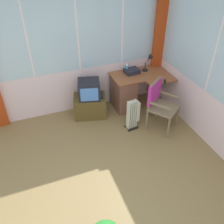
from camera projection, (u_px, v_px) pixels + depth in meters
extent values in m
cube|color=olive|center=(99.00, 203.00, 3.53)|extent=(5.48, 5.78, 0.06)
cube|color=silver|center=(61.00, 92.00, 5.06)|extent=(4.48, 0.06, 0.92)
cube|color=silver|center=(52.00, 30.00, 4.30)|extent=(4.39, 0.06, 1.65)
cube|color=white|center=(26.00, 33.00, 4.17)|extent=(0.04, 0.07, 1.65)
cube|color=white|center=(77.00, 27.00, 4.43)|extent=(0.04, 0.07, 1.65)
cube|color=white|center=(122.00, 22.00, 4.69)|extent=(0.04, 0.07, 1.65)
cube|color=white|center=(219.00, 44.00, 3.74)|extent=(0.07, 0.04, 1.65)
cube|color=#B03A14|center=(159.00, 40.00, 5.08)|extent=(0.25, 0.10, 2.65)
cube|color=brown|center=(140.00, 74.00, 5.10)|extent=(1.19, 0.62, 0.02)
cube|color=brown|center=(162.00, 81.00, 4.87)|extent=(0.62, 0.20, 0.02)
cube|color=brown|center=(123.00, 93.00, 5.22)|extent=(0.40, 0.58, 0.71)
cylinder|color=#4C4C51|center=(150.00, 101.00, 4.97)|extent=(0.04, 0.04, 0.72)
cylinder|color=#4C4C51|center=(111.00, 89.00, 5.36)|extent=(0.04, 0.04, 0.72)
cylinder|color=black|center=(145.00, 70.00, 5.22)|extent=(0.13, 0.13, 0.02)
cylinder|color=black|center=(145.00, 66.00, 5.16)|extent=(0.02, 0.02, 0.18)
cylinder|color=black|center=(149.00, 58.00, 5.05)|extent=(0.02, 0.09, 0.17)
cone|color=black|center=(152.00, 57.00, 5.01)|extent=(0.15, 0.14, 0.12)
cube|color=black|center=(165.00, 82.00, 4.81)|extent=(0.12, 0.15, 0.02)
cylinder|color=#3FABD4|center=(127.00, 69.00, 5.11)|extent=(0.06, 0.06, 0.16)
cone|color=white|center=(127.00, 64.00, 5.05)|extent=(0.06, 0.06, 0.06)
cube|color=#242230|center=(132.00, 71.00, 5.10)|extent=(0.32, 0.26, 0.09)
cylinder|color=#7B6A4E|center=(168.00, 128.00, 4.49)|extent=(0.04, 0.04, 0.44)
cylinder|color=#7B6A4E|center=(177.00, 116.00, 4.79)|extent=(0.04, 0.04, 0.44)
cylinder|color=#7B6A4E|center=(147.00, 120.00, 4.69)|extent=(0.04, 0.04, 0.44)
cylinder|color=#7B6A4E|center=(157.00, 109.00, 4.98)|extent=(0.04, 0.04, 0.44)
cube|color=#7B6A4E|center=(164.00, 108.00, 4.59)|extent=(0.67, 0.67, 0.04)
cube|color=#7B6A4E|center=(154.00, 93.00, 4.53)|extent=(0.37, 0.28, 0.49)
cube|color=#B62C8B|center=(155.00, 92.00, 4.52)|extent=(0.41, 0.32, 0.41)
cube|color=#7B6A4E|center=(160.00, 106.00, 4.34)|extent=(0.28, 0.37, 0.03)
cube|color=#7B6A4E|center=(170.00, 95.00, 4.64)|extent=(0.28, 0.37, 0.03)
cube|color=brown|center=(90.00, 106.00, 5.07)|extent=(0.73, 0.59, 0.45)
cube|color=black|center=(89.00, 89.00, 4.83)|extent=(0.51, 0.50, 0.36)
cube|color=#5189E0|center=(89.00, 95.00, 4.67)|extent=(0.33, 0.10, 0.28)
cube|color=#262628|center=(97.00, 95.00, 4.93)|extent=(0.31, 0.28, 0.07)
cube|color=silver|center=(128.00, 116.00, 4.63)|extent=(0.03, 0.10, 0.60)
cube|color=silver|center=(130.00, 115.00, 4.64)|extent=(0.03, 0.10, 0.60)
cube|color=silver|center=(132.00, 114.00, 4.66)|extent=(0.03, 0.10, 0.60)
cube|color=silver|center=(134.00, 114.00, 4.67)|extent=(0.03, 0.10, 0.60)
cube|color=silver|center=(136.00, 113.00, 4.69)|extent=(0.03, 0.10, 0.60)
cube|color=black|center=(133.00, 129.00, 4.79)|extent=(0.23, 0.06, 0.03)
cube|color=black|center=(129.00, 125.00, 4.89)|extent=(0.23, 0.06, 0.03)
cube|color=silver|center=(138.00, 111.00, 4.69)|extent=(0.06, 0.10, 0.42)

